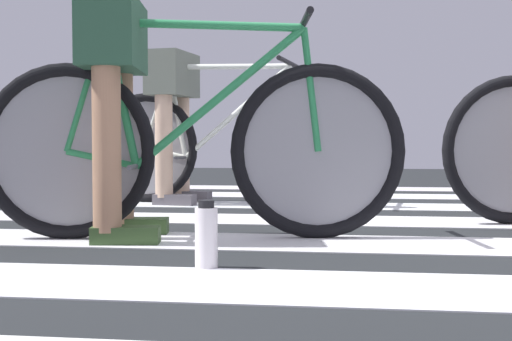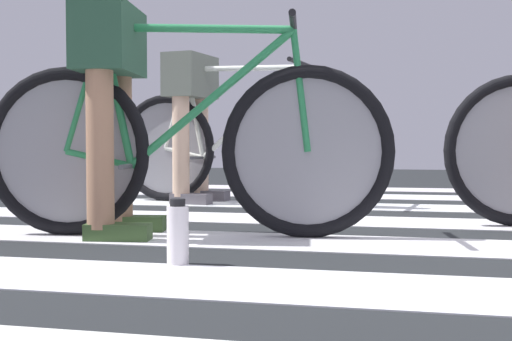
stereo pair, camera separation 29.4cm
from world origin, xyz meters
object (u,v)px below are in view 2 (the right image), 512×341
(cyclist_1_of_3, at_px, (111,88))
(bicycle_3_of_3, at_px, (235,144))
(cyclist_3_of_3, at_px, (191,107))
(water_bottle, at_px, (178,234))
(bicycle_1_of_3, at_px, (184,145))

(cyclist_1_of_3, xyz_separation_m, bicycle_3_of_3, (0.15, 1.51, -0.24))
(cyclist_1_of_3, height_order, bicycle_3_of_3, cyclist_1_of_3)
(bicycle_3_of_3, xyz_separation_m, cyclist_3_of_3, (-0.31, 0.05, 0.24))
(bicycle_3_of_3, relative_size, water_bottle, 8.02)
(cyclist_1_of_3, height_order, water_bottle, cyclist_1_of_3)
(cyclist_1_of_3, distance_m, water_bottle, 0.91)
(cyclist_3_of_3, relative_size, water_bottle, 4.51)
(bicycle_1_of_3, height_order, cyclist_1_of_3, cyclist_1_of_3)
(bicycle_1_of_3, xyz_separation_m, water_bottle, (0.18, -0.61, -0.28))
(cyclist_1_of_3, relative_size, cyclist_3_of_3, 1.00)
(bicycle_1_of_3, relative_size, cyclist_3_of_3, 1.78)
(bicycle_1_of_3, xyz_separation_m, bicycle_3_of_3, (-0.16, 1.47, 0.00))
(cyclist_3_of_3, xyz_separation_m, water_bottle, (0.65, -2.12, -0.53))
(cyclist_1_of_3, xyz_separation_m, cyclist_3_of_3, (-0.16, 1.56, 0.00))
(bicycle_1_of_3, bearing_deg, cyclist_3_of_3, 98.78)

